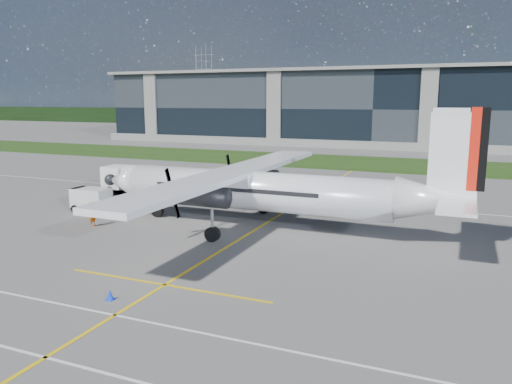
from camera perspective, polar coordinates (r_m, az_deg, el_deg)
The scene contains 14 objects.
ground at distance 69.43m, azimuth 8.65°, elevation 2.63°, with size 400.00×400.00×0.00m, color #5A5855.
grass_strip at distance 77.14m, azimuth 10.13°, elevation 3.39°, with size 400.00×18.00×0.04m, color #1F3B10.
terminal_building at distance 108.02m, azimuth 14.12°, elevation 9.23°, with size 120.00×20.00×15.00m, color black.
tree_line at distance 167.66m, azimuth 17.30°, elevation 7.90°, with size 400.00×6.00×6.00m, color black.
pylon_west at distance 201.57m, azimuth -5.94°, elevation 12.10°, with size 9.00×4.60×30.00m, color gray, non-canonical shape.
yellow_taxiway_centerline at distance 40.34m, azimuth 2.15°, elevation -2.98°, with size 0.20×70.00×0.01m, color yellow.
turboprop_aircraft at distance 36.19m, azimuth 1.31°, elevation 2.69°, with size 28.88×29.95×8.99m, color white, non-canonical shape.
fuel_tanker_truck at distance 51.17m, azimuth -13.74°, elevation 1.34°, with size 8.04×2.61×3.02m, color white, non-canonical shape.
baggage_tug at distance 44.61m, azimuth -18.30°, elevation -0.88°, with size 3.37×2.02×2.02m, color silver, non-canonical shape.
ground_crew_person at distance 39.55m, azimuth -18.16°, elevation -2.22°, with size 0.86×0.62×2.12m, color #F25907.
safety_cone_stbdwing at distance 52.29m, azimuth 4.91°, elevation 0.40°, with size 0.36×0.36×0.50m, color #0C32D2.
safety_cone_portwing at distance 25.31m, azimuth -16.33°, elevation -11.21°, with size 0.36×0.36×0.50m, color #0C32D2.
safety_cone_nose_port at distance 42.20m, azimuth -16.51°, elevation -2.47°, with size 0.36×0.36×0.50m, color #0C32D2.
safety_cone_fwd at distance 45.72m, azimuth -17.39°, elevation -1.53°, with size 0.36×0.36×0.50m, color #0C32D2.
Camera 1 is at (16.87, -26.68, 9.46)m, focal length 35.00 mm.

